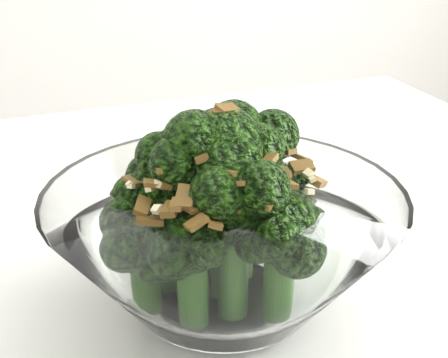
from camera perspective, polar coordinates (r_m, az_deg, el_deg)
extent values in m
cylinder|color=white|center=(1.17, 10.61, -11.56)|extent=(0.04, 0.04, 0.71)
cylinder|color=white|center=(0.49, 0.00, -10.34)|extent=(0.10, 0.10, 0.01)
cylinder|color=#275115|center=(0.46, 0.00, -4.67)|extent=(0.02, 0.02, 0.09)
sphere|color=#20470D|center=(0.44, 0.00, 2.36)|extent=(0.06, 0.06, 0.06)
cylinder|color=#275115|center=(0.49, 1.35, -3.65)|extent=(0.02, 0.02, 0.09)
sphere|color=#20470D|center=(0.46, 1.42, 2.50)|extent=(0.05, 0.05, 0.05)
cylinder|color=#275115|center=(0.47, -2.91, -4.89)|extent=(0.02, 0.02, 0.08)
sphere|color=#20470D|center=(0.45, -3.05, 1.27)|extent=(0.05, 0.05, 0.05)
cylinder|color=#275115|center=(0.44, 0.76, -7.16)|extent=(0.02, 0.02, 0.08)
sphere|color=#20470D|center=(0.42, 0.80, -1.04)|extent=(0.05, 0.05, 0.05)
cylinder|color=#275115|center=(0.46, -6.50, -8.70)|extent=(0.02, 0.02, 0.04)
sphere|color=#20470D|center=(0.44, -6.70, -5.04)|extent=(0.05, 0.05, 0.05)
cylinder|color=#275115|center=(0.44, -2.62, -9.25)|extent=(0.02, 0.02, 0.05)
sphere|color=#20470D|center=(0.42, -2.72, -4.81)|extent=(0.05, 0.05, 0.05)
cylinder|color=#275115|center=(0.52, -0.57, -4.21)|extent=(0.02, 0.02, 0.05)
sphere|color=#20470D|center=(0.50, -0.58, -0.67)|extent=(0.04, 0.04, 0.04)
cylinder|color=#275115|center=(0.48, -4.94, -5.92)|extent=(0.02, 0.02, 0.06)
sphere|color=#20470D|center=(0.46, -5.13, -1.29)|extent=(0.05, 0.05, 0.05)
cylinder|color=#275115|center=(0.45, 4.55, -8.67)|extent=(0.02, 0.02, 0.06)
sphere|color=#20470D|center=(0.43, 4.73, -4.07)|extent=(0.05, 0.05, 0.05)
cylinder|color=#275115|center=(0.51, 4.64, -4.66)|extent=(0.02, 0.02, 0.05)
sphere|color=#20470D|center=(0.50, 4.77, -1.23)|extent=(0.04, 0.04, 0.04)
cube|color=olive|center=(0.49, -4.86, 1.98)|extent=(0.01, 0.02, 0.01)
cube|color=olive|center=(0.44, -4.45, 2.29)|extent=(0.02, 0.02, 0.01)
cube|color=olive|center=(0.44, -5.52, 1.19)|extent=(0.01, 0.02, 0.01)
cube|color=olive|center=(0.44, 7.83, -0.26)|extent=(0.02, 0.02, 0.01)
cube|color=olive|center=(0.42, -4.01, 1.57)|extent=(0.02, 0.02, 0.01)
cube|color=olive|center=(0.45, -1.47, 4.25)|extent=(0.01, 0.01, 0.01)
cube|color=olive|center=(0.42, 3.83, 1.61)|extent=(0.01, 0.01, 0.01)
cube|color=olive|center=(0.40, 3.39, -1.66)|extent=(0.02, 0.02, 0.01)
cube|color=olive|center=(0.43, -0.36, 5.72)|extent=(0.01, 0.02, 0.01)
cube|color=olive|center=(0.39, -0.72, -3.80)|extent=(0.01, 0.02, 0.01)
cube|color=olive|center=(0.40, -4.45, -2.49)|extent=(0.01, 0.02, 0.01)
cube|color=olive|center=(0.45, -1.70, 4.53)|extent=(0.02, 0.01, 0.01)
cube|color=olive|center=(0.44, 0.45, 5.21)|extent=(0.01, 0.01, 0.01)
cube|color=olive|center=(0.45, -7.55, -0.14)|extent=(0.02, 0.02, 0.00)
cube|color=olive|center=(0.41, -4.79, 0.75)|extent=(0.01, 0.01, 0.01)
cube|color=olive|center=(0.44, -1.16, 5.21)|extent=(0.02, 0.01, 0.01)
cube|color=olive|center=(0.50, -0.04, 3.16)|extent=(0.02, 0.02, 0.01)
cube|color=olive|center=(0.43, 2.99, 3.33)|extent=(0.01, 0.01, 0.01)
cube|color=olive|center=(0.43, 0.28, 5.79)|extent=(0.02, 0.02, 0.01)
cube|color=olive|center=(0.45, -1.53, 5.04)|extent=(0.01, 0.02, 0.01)
cube|color=olive|center=(0.40, -3.39, -1.33)|extent=(0.01, 0.02, 0.01)
cube|color=olive|center=(0.40, -6.19, -3.48)|extent=(0.02, 0.01, 0.01)
cube|color=olive|center=(0.40, 0.22, -2.46)|extent=(0.02, 0.01, 0.01)
cube|color=olive|center=(0.49, 1.28, 3.19)|extent=(0.02, 0.01, 0.01)
cube|color=olive|center=(0.42, -0.58, 4.47)|extent=(0.02, 0.02, 0.00)
cube|color=olive|center=(0.48, -2.90, 3.19)|extent=(0.01, 0.01, 0.01)
cube|color=olive|center=(0.41, 4.38, 0.12)|extent=(0.02, 0.01, 0.01)
cube|color=olive|center=(0.43, -1.58, 4.52)|extent=(0.01, 0.01, 0.01)
cube|color=olive|center=(0.49, -1.35, 3.27)|extent=(0.01, 0.02, 0.00)
cube|color=olive|center=(0.47, 2.60, 3.66)|extent=(0.01, 0.02, 0.01)
cube|color=olive|center=(0.40, 0.66, 0.56)|extent=(0.01, 0.02, 0.01)
cube|color=olive|center=(0.40, -2.33, -2.31)|extent=(0.02, 0.01, 0.00)
cube|color=olive|center=(0.40, -4.24, -2.33)|extent=(0.01, 0.02, 0.01)
cube|color=olive|center=(0.50, 0.45, 3.15)|extent=(0.01, 0.01, 0.01)
cube|color=olive|center=(0.46, 4.90, 2.45)|extent=(0.02, 0.02, 0.01)
cube|color=olive|center=(0.46, 4.68, 3.25)|extent=(0.01, 0.02, 0.01)
cube|color=olive|center=(0.47, 6.41, 1.76)|extent=(0.02, 0.02, 0.01)
cube|color=olive|center=(0.41, -5.52, -0.44)|extent=(0.02, 0.01, 0.01)
cube|color=olive|center=(0.50, -1.69, 3.22)|extent=(0.01, 0.01, 0.01)
cube|color=olive|center=(0.50, -2.45, 2.63)|extent=(0.02, 0.02, 0.01)
cube|color=olive|center=(0.39, -2.30, -3.63)|extent=(0.02, 0.01, 0.01)
cube|color=olive|center=(0.42, -0.69, 5.44)|extent=(0.02, 0.01, 0.01)
cube|color=olive|center=(0.47, 4.69, 2.49)|extent=(0.02, 0.02, 0.01)
cube|color=olive|center=(0.46, -3.87, 2.82)|extent=(0.02, 0.01, 0.01)
cube|color=olive|center=(0.44, -5.34, 2.01)|extent=(0.02, 0.02, 0.01)
cube|color=olive|center=(0.42, 5.30, -0.36)|extent=(0.01, 0.02, 0.01)
cube|color=olive|center=(0.40, 1.58, -0.40)|extent=(0.02, 0.02, 0.01)
cube|color=olive|center=(0.41, -6.81, -2.27)|extent=(0.01, 0.02, 0.01)
cube|color=olive|center=(0.42, -3.94, 1.99)|extent=(0.01, 0.02, 0.01)
cube|color=olive|center=(0.45, 6.49, 1.04)|extent=(0.02, 0.01, 0.01)
cube|color=olive|center=(0.48, -5.66, 1.65)|extent=(0.01, 0.02, 0.01)
cube|color=olive|center=(0.41, -1.82, 1.90)|extent=(0.01, 0.02, 0.01)
cube|color=olive|center=(0.39, -3.50, -2.06)|extent=(0.02, 0.01, 0.01)
cube|color=olive|center=(0.43, 0.65, 5.30)|extent=(0.01, 0.02, 0.01)
cube|color=olive|center=(0.42, -0.59, 3.81)|extent=(0.02, 0.02, 0.01)
cube|color=beige|center=(0.47, 3.76, 3.16)|extent=(0.01, 0.01, 0.00)
cube|color=beige|center=(0.42, 7.12, -1.05)|extent=(0.01, 0.01, 0.01)
cube|color=beige|center=(0.40, -3.05, -2.00)|extent=(0.01, 0.01, 0.01)
cube|color=beige|center=(0.47, -3.44, 3.71)|extent=(0.01, 0.01, 0.01)
cube|color=beige|center=(0.39, 0.20, -2.27)|extent=(0.01, 0.01, 0.00)
cube|color=beige|center=(0.43, -0.70, 5.26)|extent=(0.00, 0.00, 0.00)
cube|color=beige|center=(0.43, 7.36, -0.04)|extent=(0.00, 0.00, 0.00)
cube|color=beige|center=(0.47, -0.88, 4.37)|extent=(0.01, 0.01, 0.00)
cube|color=beige|center=(0.45, -1.84, 4.52)|extent=(0.01, 0.01, 0.00)
cube|color=beige|center=(0.41, -5.57, -0.40)|extent=(0.01, 0.00, 0.00)
cube|color=beige|center=(0.44, -4.60, 3.14)|extent=(0.01, 0.01, 0.01)
cube|color=beige|center=(0.50, 3.31, 2.43)|extent=(0.01, 0.01, 0.01)
cube|color=beige|center=(0.44, 7.02, 0.45)|extent=(0.01, 0.01, 0.01)
cube|color=beige|center=(0.43, -7.74, -0.60)|extent=(0.01, 0.01, 0.00)
cube|color=beige|center=(0.41, -6.21, -0.86)|extent=(0.01, 0.01, 0.01)
cube|color=beige|center=(0.43, 4.12, 2.73)|extent=(0.00, 0.00, 0.00)
cube|color=beige|center=(0.43, -2.74, 3.29)|extent=(0.01, 0.01, 0.00)
cube|color=beige|center=(0.40, -5.63, -2.54)|extent=(0.01, 0.01, 0.01)
cube|color=beige|center=(0.43, -7.89, -0.41)|extent=(0.01, 0.00, 0.00)
cube|color=beige|center=(0.44, -0.35, 5.43)|extent=(0.01, 0.01, 0.01)
cube|color=beige|center=(0.40, 3.52, -1.57)|extent=(0.01, 0.01, 0.01)
cube|color=beige|center=(0.41, 0.90, 3.61)|extent=(0.01, 0.00, 0.00)
cube|color=beige|center=(0.40, -5.37, -2.28)|extent=(0.00, 0.00, 0.00)
cube|color=beige|center=(0.42, -4.84, 0.71)|extent=(0.00, 0.00, 0.00)
cube|color=beige|center=(0.40, 0.18, 0.19)|extent=(0.01, 0.01, 0.01)
cube|color=beige|center=(0.42, -4.12, 2.03)|extent=(0.01, 0.01, 0.01)
cube|color=beige|center=(0.44, -4.07, 2.83)|extent=(0.00, 0.00, 0.00)
cube|color=beige|center=(0.41, 1.44, 2.28)|extent=(0.01, 0.01, 0.01)
cube|color=beige|center=(0.49, 1.50, 3.48)|extent=(0.01, 0.01, 0.00)
cube|color=beige|center=(0.46, 5.22, 2.26)|extent=(0.01, 0.01, 0.01)
cube|color=beige|center=(0.41, -1.55, 2.35)|extent=(0.00, 0.01, 0.00)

